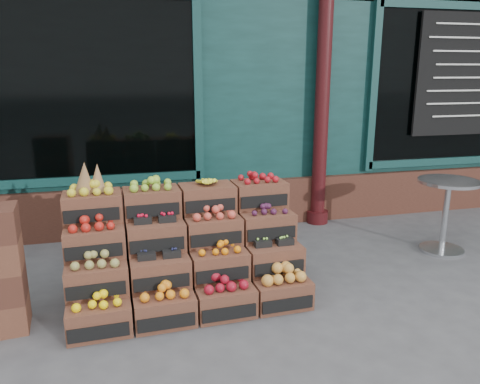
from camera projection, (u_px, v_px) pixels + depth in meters
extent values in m
plane|color=#48484B|center=(282.00, 305.00, 4.04)|extent=(60.00, 60.00, 0.00)
cube|color=#0F3532|center=(189.00, 45.00, 8.31)|extent=(12.00, 6.00, 4.80)
cube|color=#0F3532|center=(225.00, 109.00, 5.77)|extent=(12.00, 0.12, 3.00)
cube|color=#46251C|center=(227.00, 204.00, 6.01)|extent=(12.00, 0.18, 0.60)
cube|color=black|center=(88.00, 90.00, 5.26)|extent=(2.40, 0.06, 2.00)
cube|color=black|center=(454.00, 86.00, 6.39)|extent=(2.40, 0.06, 2.00)
cylinder|color=#380C0F|center=(322.00, 100.00, 5.84)|extent=(0.18, 0.18, 3.20)
cube|color=black|center=(460.00, 75.00, 6.28)|extent=(1.30, 0.04, 1.60)
cube|color=brown|center=(99.00, 318.00, 3.60)|extent=(0.49, 0.35, 0.24)
cube|color=black|center=(100.00, 333.00, 3.45)|extent=(0.44, 0.03, 0.11)
cube|color=yellow|center=(98.00, 299.00, 3.56)|extent=(0.40, 0.27, 0.08)
cube|color=brown|center=(164.00, 309.00, 3.74)|extent=(0.49, 0.35, 0.24)
cube|color=black|center=(168.00, 323.00, 3.58)|extent=(0.44, 0.03, 0.11)
cube|color=orange|center=(164.00, 290.00, 3.70)|extent=(0.40, 0.27, 0.09)
cube|color=brown|center=(225.00, 300.00, 3.88)|extent=(0.49, 0.35, 0.24)
cube|color=black|center=(230.00, 313.00, 3.72)|extent=(0.44, 0.03, 0.11)
cube|color=maroon|center=(225.00, 282.00, 3.84)|extent=(0.40, 0.27, 0.09)
cube|color=brown|center=(281.00, 292.00, 4.02)|extent=(0.49, 0.35, 0.24)
cube|color=black|center=(289.00, 305.00, 3.86)|extent=(0.44, 0.03, 0.11)
cube|color=#C48433|center=(281.00, 274.00, 3.97)|extent=(0.40, 0.27, 0.11)
cube|color=brown|center=(97.00, 278.00, 3.73)|extent=(0.49, 0.35, 0.24)
cube|color=black|center=(97.00, 291.00, 3.57)|extent=(0.44, 0.03, 0.11)
cube|color=olive|center=(95.00, 260.00, 3.69)|extent=(0.40, 0.27, 0.08)
cube|color=brown|center=(160.00, 271.00, 3.87)|extent=(0.49, 0.35, 0.24)
cube|color=black|center=(163.00, 283.00, 3.71)|extent=(0.44, 0.03, 0.11)
cube|color=#1A1C3F|center=(159.00, 256.00, 3.84)|extent=(0.40, 0.27, 0.03)
cube|color=brown|center=(218.00, 264.00, 4.01)|extent=(0.49, 0.35, 0.24)
cube|color=black|center=(224.00, 275.00, 3.85)|extent=(0.44, 0.03, 0.11)
cube|color=orange|center=(218.00, 247.00, 3.97)|extent=(0.40, 0.27, 0.07)
cube|color=brown|center=(273.00, 258.00, 4.14)|extent=(0.49, 0.35, 0.24)
cube|color=black|center=(280.00, 268.00, 3.98)|extent=(0.44, 0.03, 0.11)
cube|color=#91D14C|center=(273.00, 243.00, 4.11)|extent=(0.40, 0.27, 0.03)
cube|color=brown|center=(95.00, 241.00, 3.86)|extent=(0.49, 0.35, 0.24)
cube|color=black|center=(95.00, 252.00, 3.70)|extent=(0.44, 0.03, 0.11)
cube|color=#A91C14|center=(93.00, 223.00, 3.82)|extent=(0.40, 0.27, 0.08)
cube|color=brown|center=(156.00, 235.00, 4.00)|extent=(0.49, 0.35, 0.24)
cube|color=black|center=(158.00, 245.00, 3.84)|extent=(0.44, 0.03, 0.11)
cube|color=red|center=(155.00, 220.00, 3.96)|extent=(0.40, 0.27, 0.03)
cube|color=brown|center=(213.00, 230.00, 4.13)|extent=(0.49, 0.35, 0.24)
cube|color=black|center=(217.00, 239.00, 3.98)|extent=(0.44, 0.03, 0.11)
cube|color=#CA4635|center=(212.00, 213.00, 4.09)|extent=(0.40, 0.27, 0.08)
cube|color=brown|center=(266.00, 225.00, 4.27)|extent=(0.49, 0.35, 0.24)
cube|color=black|center=(273.00, 234.00, 4.11)|extent=(0.44, 0.03, 0.11)
cube|color=#3E1733|center=(266.00, 209.00, 4.23)|extent=(0.40, 0.27, 0.06)
cube|color=brown|center=(93.00, 207.00, 3.99)|extent=(0.49, 0.35, 0.24)
cube|color=black|center=(93.00, 215.00, 3.83)|extent=(0.44, 0.03, 0.11)
cube|color=gold|center=(91.00, 188.00, 3.95)|extent=(0.40, 0.27, 0.08)
cube|color=brown|center=(152.00, 202.00, 4.12)|extent=(0.49, 0.35, 0.24)
cube|color=black|center=(154.00, 210.00, 3.97)|extent=(0.44, 0.03, 0.11)
cube|color=#8AB832|center=(151.00, 184.00, 4.08)|extent=(0.40, 0.27, 0.08)
cube|color=brown|center=(207.00, 198.00, 4.26)|extent=(0.49, 0.35, 0.24)
cube|color=black|center=(212.00, 206.00, 4.10)|extent=(0.44, 0.03, 0.11)
cube|color=yellow|center=(207.00, 181.00, 4.22)|extent=(0.40, 0.27, 0.07)
cube|color=brown|center=(259.00, 194.00, 4.40)|extent=(0.49, 0.35, 0.24)
cube|color=black|center=(265.00, 201.00, 4.24)|extent=(0.44, 0.03, 0.11)
cube|color=#A3121B|center=(259.00, 178.00, 4.36)|extent=(0.40, 0.27, 0.07)
cube|color=#46251C|center=(190.00, 293.00, 4.00)|extent=(1.99, 0.41, 0.24)
cube|color=#46251C|center=(186.00, 271.00, 4.16)|extent=(1.99, 0.41, 0.48)
cube|color=#46251C|center=(182.00, 250.00, 4.32)|extent=(1.99, 0.41, 0.72)
cone|color=olive|center=(84.00, 177.00, 3.91)|extent=(0.17, 0.17, 0.28)
cone|color=olive|center=(97.00, 178.00, 3.97)|extent=(0.15, 0.15, 0.24)
cylinder|color=#B7BABE|center=(441.00, 249.00, 5.25)|extent=(0.48, 0.48, 0.03)
cylinder|color=#B7BABE|center=(445.00, 217.00, 5.16)|extent=(0.07, 0.07, 0.78)
cylinder|color=#B7BABE|center=(449.00, 182.00, 5.05)|extent=(0.65, 0.65, 0.03)
imported|color=#18561A|center=(101.00, 142.00, 6.23)|extent=(0.89, 0.75, 2.07)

